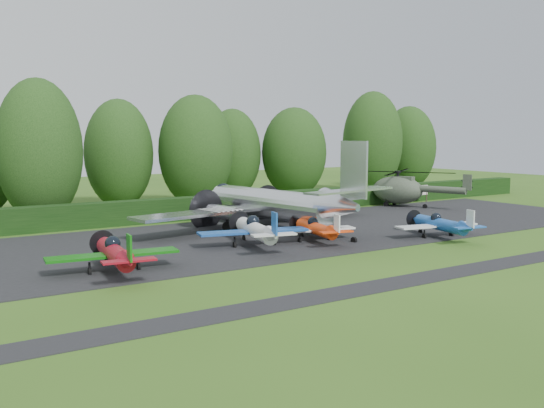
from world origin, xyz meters
TOP-DOWN VIEW (x-y plane):
  - ground at (0.00, 0.00)m, footprint 160.00×160.00m
  - apron at (0.00, 10.00)m, footprint 70.00×18.00m
  - taxiway_verge at (0.00, -6.00)m, footprint 70.00×2.00m
  - hedgerow at (0.00, 21.00)m, footprint 90.00×1.60m
  - transport_plane at (3.78, 12.32)m, footprint 23.07×17.69m
  - light_plane_red at (-11.86, 3.83)m, footprint 7.17×7.54m
  - light_plane_white at (-1.44, 6.23)m, footprint 7.55×7.94m
  - light_plane_orange at (3.15, 5.62)m, footprint 6.22×6.54m
  - light_plane_blue at (11.80, 2.03)m, footprint 6.52×6.85m
  - helicopter at (23.00, 17.83)m, footprint 11.65×13.64m
  - sign_board at (26.98, 19.45)m, footprint 3.44×0.13m
  - tree_2 at (30.76, 30.50)m, footprint 7.63×7.63m
  - tree_3 at (12.56, 34.63)m, footprint 6.72×6.72m
  - tree_4 at (19.34, 31.60)m, footprint 7.77×7.77m
  - tree_5 at (38.67, 31.95)m, footprint 7.46×7.46m
  - tree_6 at (5.27, 29.39)m, footprint 7.74×7.74m
  - tree_8 at (-10.93, 26.23)m, footprint 7.22×7.22m
  - tree_9 at (-1.88, 32.40)m, footprint 6.95×6.95m

SIDE VIEW (x-z plane):
  - ground at x=0.00m, z-range 0.00..0.00m
  - hedgerow at x=0.00m, z-range -1.00..1.00m
  - taxiway_verge at x=0.00m, z-range 0.00..0.00m
  - apron at x=0.00m, z-range 0.00..0.01m
  - light_plane_orange at x=3.15m, z-range -0.20..2.19m
  - light_plane_blue at x=11.80m, z-range -0.21..2.29m
  - light_plane_red at x=-11.86m, z-range -0.23..2.53m
  - light_plane_white at x=-1.44m, z-range -0.24..2.66m
  - sign_board at x=26.98m, z-range 0.34..2.28m
  - helicopter at x=23.00m, z-range 0.14..3.89m
  - transport_plane at x=3.78m, z-range -1.63..5.76m
  - tree_3 at x=12.56m, z-range -0.01..10.53m
  - tree_4 at x=19.34m, z-range -0.01..10.73m
  - tree_9 at x=-1.88m, z-range -0.01..11.14m
  - tree_5 at x=38.67m, z-range -0.01..11.34m
  - tree_6 at x=5.27m, z-range -0.01..11.63m
  - tree_8 at x=-10.93m, z-range -0.01..12.34m
  - tree_2 at x=30.76m, z-range -0.01..12.98m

